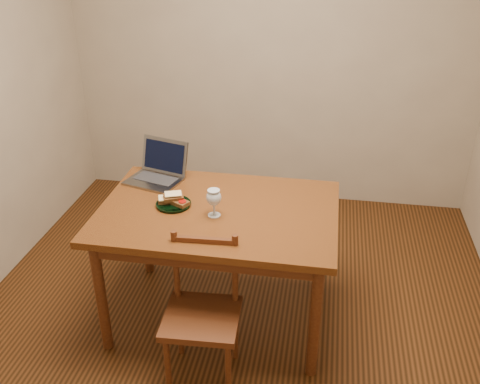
% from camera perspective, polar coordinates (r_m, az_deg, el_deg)
% --- Properties ---
extents(floor, '(3.20, 3.20, 0.02)m').
position_cam_1_polar(floor, '(3.36, -0.39, -12.90)').
color(floor, black).
rests_on(floor, ground).
extents(back_wall, '(3.20, 0.02, 2.60)m').
position_cam_1_polar(back_wall, '(4.24, 3.55, 15.69)').
color(back_wall, gray).
rests_on(back_wall, floor).
extents(front_wall, '(3.20, 0.02, 2.60)m').
position_cam_1_polar(front_wall, '(1.34, -13.21, -14.22)').
color(front_wall, gray).
rests_on(front_wall, floor).
extents(table, '(1.30, 0.90, 0.74)m').
position_cam_1_polar(table, '(2.97, -2.34, -3.27)').
color(table, '#441D0B').
rests_on(table, floor).
extents(chair, '(0.39, 0.38, 0.40)m').
position_cam_1_polar(chair, '(2.73, -4.07, -12.16)').
color(chair, '#3D1A0C').
rests_on(chair, floor).
extents(plate, '(0.19, 0.19, 0.02)m').
position_cam_1_polar(plate, '(2.97, -7.10, -1.31)').
color(plate, black).
rests_on(plate, table).
extents(sandwich_cheese, '(0.12, 0.09, 0.03)m').
position_cam_1_polar(sandwich_cheese, '(2.98, -7.68, -0.75)').
color(sandwich_cheese, '#381E0C').
rests_on(sandwich_cheese, plate).
extents(sandwich_tomato, '(0.12, 0.10, 0.03)m').
position_cam_1_polar(sandwich_tomato, '(2.94, -6.49, -1.04)').
color(sandwich_tomato, '#381E0C').
rests_on(sandwich_tomato, plate).
extents(sandwich_top, '(0.12, 0.10, 0.03)m').
position_cam_1_polar(sandwich_top, '(2.95, -7.13, -0.47)').
color(sandwich_top, '#381E0C').
rests_on(sandwich_top, plate).
extents(milk_glass, '(0.08, 0.08, 0.16)m').
position_cam_1_polar(milk_glass, '(2.82, -2.80, -1.16)').
color(milk_glass, white).
rests_on(milk_glass, table).
extents(laptop, '(0.37, 0.36, 0.22)m').
position_cam_1_polar(laptop, '(3.27, -8.67, 2.42)').
color(laptop, slate).
rests_on(laptop, table).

